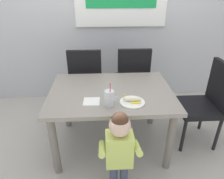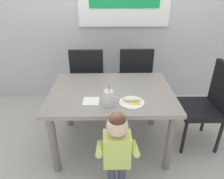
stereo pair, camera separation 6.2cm
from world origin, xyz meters
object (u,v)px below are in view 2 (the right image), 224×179
object	(u,v)px
dining_chair_right	(134,77)
milk_cup	(109,99)
dining_chair_left	(88,78)
dining_chair_far	(208,102)
dining_table	(111,99)
peeled_banana	(132,100)
snack_plate	(132,103)
paper_napkin	(91,101)
toddler_standing	(117,146)

from	to	relation	value
dining_chair_right	milk_cup	world-z (taller)	dining_chair_right
dining_chair_left	dining_chair_far	xyz separation A→B (m)	(1.35, -0.66, 0.00)
dining_table	dining_chair_far	xyz separation A→B (m)	(1.05, 0.03, -0.06)
dining_table	dining_chair_far	world-z (taller)	dining_chair_far
dining_table	dining_chair_right	size ratio (longest dim) A/B	1.30
dining_chair_right	peeled_banana	size ratio (longest dim) A/B	5.55
snack_plate	peeled_banana	size ratio (longest dim) A/B	1.33
dining_chair_right	snack_plate	distance (m)	0.97
snack_plate	paper_napkin	distance (m)	0.38
milk_cup	toddler_standing	bearing A→B (deg)	-78.70
dining_chair_left	milk_cup	world-z (taller)	dining_chair_left
toddler_standing	peeled_banana	world-z (taller)	toddler_standing
dining_chair_far	peeled_banana	bearing A→B (deg)	-72.62
dining_table	toddler_standing	xyz separation A→B (m)	(0.04, -0.61, -0.08)
dining_chair_left	peeled_banana	size ratio (longest dim) A/B	5.55
dining_table	paper_napkin	bearing A→B (deg)	-132.46
dining_chair_right	paper_napkin	bearing A→B (deg)	60.44
toddler_standing	milk_cup	bearing A→B (deg)	101.30
toddler_standing	peeled_banana	xyz separation A→B (m)	(0.15, 0.37, 0.21)
dining_chair_right	paper_napkin	distance (m)	1.06
milk_cup	snack_plate	xyz separation A→B (m)	(0.21, 0.04, -0.06)
dining_chair_right	peeled_banana	distance (m)	0.97
peeled_banana	milk_cup	bearing A→B (deg)	-167.42
milk_cup	paper_napkin	world-z (taller)	milk_cup
dining_chair_far	milk_cup	bearing A→B (deg)	-73.56
dining_chair_far	dining_chair_left	bearing A→B (deg)	-115.87
toddler_standing	paper_napkin	size ratio (longest dim) A/B	5.59
dining_chair_right	toddler_standing	xyz separation A→B (m)	(-0.29, -1.31, -0.02)
toddler_standing	dining_table	bearing A→B (deg)	93.44
dining_chair_left	dining_chair_right	bearing A→B (deg)	-178.54
dining_table	snack_plate	distance (m)	0.33
dining_chair_left	snack_plate	xyz separation A→B (m)	(0.49, -0.93, 0.17)
dining_table	toddler_standing	size ratio (longest dim) A/B	1.49
dining_chair_left	dining_chair_right	distance (m)	0.63
dining_table	dining_chair_far	distance (m)	1.05
dining_chair_right	snack_plate	bearing A→B (deg)	81.54
snack_plate	dining_chair_far	bearing A→B (deg)	17.80
dining_chair_far	dining_chair_right	bearing A→B (deg)	-132.83
toddler_standing	paper_napkin	distance (m)	0.50
dining_chair_right	milk_cup	size ratio (longest dim) A/B	3.89
dining_table	snack_plate	bearing A→B (deg)	-53.54
milk_cup	paper_napkin	xyz separation A→B (m)	(-0.16, 0.08, -0.06)
dining_table	milk_cup	distance (m)	0.33
peeled_banana	dining_chair_right	bearing A→B (deg)	81.61
dining_chair_left	dining_table	bearing A→B (deg)	113.82
dining_chair_far	toddler_standing	xyz separation A→B (m)	(-1.01, -0.64, -0.02)
dining_chair_far	snack_plate	size ratio (longest dim) A/B	4.17
dining_chair_left	paper_napkin	distance (m)	0.91
milk_cup	snack_plate	distance (m)	0.22
dining_chair_far	toddler_standing	world-z (taller)	dining_chair_far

